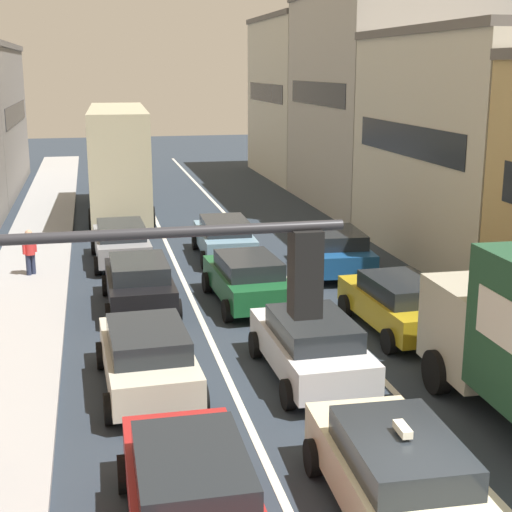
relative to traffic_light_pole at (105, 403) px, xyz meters
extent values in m
cube|color=#A1A1A1|center=(-2.25, 21.82, -3.75)|extent=(2.60, 64.00, 0.14)
cube|color=silver|center=(2.75, 21.82, -3.81)|extent=(0.16, 60.00, 0.01)
cube|color=silver|center=(6.15, 21.82, -3.81)|extent=(0.16, 60.00, 0.01)
cube|color=black|center=(-4.03, 38.48, 0.50)|extent=(0.02, 11.73, 1.10)
cube|color=beige|center=(14.35, 40.32, 1.03)|extent=(7.00, 10.90, 9.68)
cube|color=black|center=(10.84, 40.32, 1.51)|extent=(0.02, 8.80, 1.10)
cube|color=#66605B|center=(14.35, 40.32, 6.02)|extent=(7.20, 10.90, 0.30)
cube|color=#B2ADA3|center=(14.35, 29.32, 1.30)|extent=(7.00, 10.90, 10.22)
cube|color=black|center=(10.84, 29.32, 1.81)|extent=(0.02, 8.80, 1.10)
cube|color=beige|center=(14.35, 18.32, 0.15)|extent=(7.00, 10.90, 7.93)
cube|color=black|center=(10.84, 18.32, 0.54)|extent=(0.02, 8.80, 1.10)
cube|color=#66605B|center=(14.35, 18.32, 4.26)|extent=(7.20, 10.90, 0.30)
cylinder|color=#2D2D33|center=(0.50, -0.01, 1.58)|extent=(3.50, 0.10, 0.10)
cube|color=black|center=(1.90, -0.01, 1.13)|extent=(0.28, 0.28, 0.84)
sphere|color=red|center=(1.90, 0.14, 1.39)|extent=(0.18, 0.18, 0.18)
sphere|color=#F2A519|center=(1.90, 0.14, 1.13)|extent=(0.18, 0.18, 0.18)
sphere|color=green|center=(1.90, 0.14, 0.87)|extent=(0.18, 0.18, 0.18)
cube|color=#B7B29E|center=(8.21, 7.22, -2.39)|extent=(2.45, 2.45, 1.90)
cube|color=black|center=(8.23, 8.43, -2.01)|extent=(2.02, 0.07, 0.70)
cylinder|color=black|center=(7.01, 7.32, -3.34)|extent=(0.32, 0.97, 0.96)
cube|color=beige|center=(4.32, 3.16, -3.15)|extent=(1.95, 4.36, 0.70)
cube|color=#1E2328|center=(4.31, 2.96, -2.59)|extent=(1.67, 2.46, 0.52)
cube|color=#F2EACC|center=(4.31, 2.96, -2.22)|extent=(0.18, 0.45, 0.12)
cylinder|color=black|center=(3.45, 4.66, -3.50)|extent=(0.24, 0.65, 0.64)
cylinder|color=black|center=(5.29, 4.59, -3.50)|extent=(0.24, 0.65, 0.64)
cube|color=#A51E1E|center=(1.17, 3.33, -3.15)|extent=(1.82, 4.31, 0.70)
cube|color=#1E2328|center=(1.16, 3.13, -2.59)|extent=(1.59, 2.41, 0.52)
cylinder|color=black|center=(0.25, 4.79, -3.50)|extent=(0.22, 0.64, 0.64)
cylinder|color=black|center=(2.09, 4.78, -3.50)|extent=(0.22, 0.64, 0.64)
cube|color=silver|center=(4.59, 8.72, -3.15)|extent=(1.87, 4.33, 0.70)
cube|color=#1E2328|center=(4.59, 8.52, -2.59)|extent=(1.62, 2.43, 0.52)
cylinder|color=black|center=(3.64, 10.17, -3.50)|extent=(0.23, 0.64, 0.64)
cylinder|color=black|center=(5.48, 10.20, -3.50)|extent=(0.23, 0.64, 0.64)
cylinder|color=black|center=(3.69, 7.24, -3.50)|extent=(0.23, 0.64, 0.64)
cylinder|color=black|center=(5.53, 7.27, -3.50)|extent=(0.23, 0.64, 0.64)
cube|color=beige|center=(0.95, 8.83, -3.15)|extent=(1.96, 4.36, 0.70)
cube|color=#1E2328|center=(0.96, 8.63, -2.59)|extent=(1.67, 2.46, 0.52)
cylinder|color=black|center=(-0.02, 10.25, -3.50)|extent=(0.24, 0.65, 0.64)
cylinder|color=black|center=(1.82, 10.32, -3.50)|extent=(0.24, 0.65, 0.64)
cylinder|color=black|center=(0.09, 7.33, -3.50)|extent=(0.24, 0.65, 0.64)
cylinder|color=black|center=(1.92, 7.40, -3.50)|extent=(0.24, 0.65, 0.64)
cube|color=#19592D|center=(4.30, 14.40, -3.15)|extent=(1.98, 4.37, 0.70)
cube|color=#1E2328|center=(4.31, 14.20, -2.59)|extent=(1.69, 2.47, 0.52)
cylinder|color=black|center=(3.32, 15.82, -3.50)|extent=(0.25, 0.65, 0.64)
cylinder|color=black|center=(5.16, 15.90, -3.50)|extent=(0.25, 0.65, 0.64)
cylinder|color=black|center=(3.44, 12.90, -3.50)|extent=(0.25, 0.65, 0.64)
cylinder|color=black|center=(5.28, 12.98, -3.50)|extent=(0.25, 0.65, 0.64)
cube|color=black|center=(1.16, 14.70, -3.15)|extent=(1.85, 4.32, 0.70)
cube|color=#1E2328|center=(1.16, 14.50, -2.59)|extent=(1.61, 2.42, 0.52)
cylinder|color=black|center=(0.22, 16.16, -3.50)|extent=(0.23, 0.64, 0.64)
cylinder|color=black|center=(2.06, 16.18, -3.50)|extent=(0.23, 0.64, 0.64)
cylinder|color=black|center=(0.25, 13.23, -3.50)|extent=(0.23, 0.64, 0.64)
cylinder|color=black|center=(2.09, 13.25, -3.50)|extent=(0.23, 0.64, 0.64)
cube|color=#759EB7|center=(4.62, 20.09, -3.15)|extent=(1.92, 4.35, 0.70)
cube|color=#1E2328|center=(4.62, 19.89, -2.59)|extent=(1.65, 2.45, 0.52)
cylinder|color=black|center=(3.75, 21.58, -3.50)|extent=(0.24, 0.65, 0.64)
cylinder|color=black|center=(5.58, 21.53, -3.50)|extent=(0.24, 0.65, 0.64)
cylinder|color=black|center=(3.66, 18.66, -3.50)|extent=(0.24, 0.65, 0.64)
cylinder|color=black|center=(5.50, 18.61, -3.50)|extent=(0.24, 0.65, 0.64)
cube|color=gray|center=(0.88, 20.13, -3.15)|extent=(1.92, 4.35, 0.70)
cube|color=#1E2328|center=(0.89, 19.93, -2.59)|extent=(1.65, 2.45, 0.52)
cylinder|color=black|center=(-0.08, 21.57, -3.50)|extent=(0.24, 0.65, 0.64)
cylinder|color=black|center=(1.76, 21.62, -3.50)|extent=(0.24, 0.65, 0.64)
cylinder|color=black|center=(0.00, 18.64, -3.50)|extent=(0.24, 0.65, 0.64)
cylinder|color=black|center=(1.84, 18.69, -3.50)|extent=(0.24, 0.65, 0.64)
cube|color=#B29319|center=(7.75, 11.20, -3.15)|extent=(1.99, 4.37, 0.70)
cube|color=#1E2328|center=(7.76, 11.00, -2.59)|extent=(1.69, 2.47, 0.52)
cylinder|color=black|center=(6.77, 12.62, -3.50)|extent=(0.25, 0.65, 0.64)
cylinder|color=black|center=(8.60, 12.70, -3.50)|extent=(0.25, 0.65, 0.64)
cylinder|color=black|center=(6.89, 9.70, -3.50)|extent=(0.25, 0.65, 0.64)
cylinder|color=black|center=(8.73, 9.78, -3.50)|extent=(0.25, 0.65, 0.64)
cube|color=#194C8C|center=(7.99, 17.33, -3.15)|extent=(2.09, 4.41, 0.70)
cube|color=#1E2328|center=(7.98, 17.14, -2.59)|extent=(1.75, 2.51, 0.52)
cylinder|color=black|center=(7.18, 18.86, -3.50)|extent=(0.26, 0.65, 0.64)
cylinder|color=black|center=(9.01, 18.73, -3.50)|extent=(0.26, 0.65, 0.64)
cylinder|color=black|center=(6.98, 15.94, -3.50)|extent=(0.26, 0.65, 0.64)
cylinder|color=black|center=(8.81, 15.81, -3.50)|extent=(0.26, 0.65, 0.64)
cube|color=#BFB793|center=(1.25, 28.91, -2.12)|extent=(2.82, 10.57, 2.40)
cube|color=black|center=(1.25, 28.91, -1.76)|extent=(2.83, 9.94, 0.70)
cube|color=#BFB793|center=(1.25, 28.91, 0.16)|extent=(2.82, 10.57, 2.16)
cube|color=black|center=(1.25, 28.91, 0.40)|extent=(2.83, 9.94, 0.64)
cylinder|color=black|center=(0.12, 32.73, -3.32)|extent=(0.33, 1.01, 1.00)
cylinder|color=black|center=(2.61, 32.65, -3.32)|extent=(0.33, 1.01, 1.00)
cylinder|color=black|center=(-0.10, 25.80, -3.32)|extent=(0.33, 1.01, 1.00)
cylinder|color=black|center=(2.40, 25.72, -3.32)|extent=(0.33, 1.01, 1.00)
cylinder|color=#262D47|center=(-2.09, 18.71, -3.41)|extent=(0.16, 0.16, 0.82)
cylinder|color=#262D47|center=(-2.23, 18.60, -3.41)|extent=(0.16, 0.16, 0.82)
cylinder|color=red|center=(-2.16, 18.66, -2.70)|extent=(0.34, 0.34, 0.60)
sphere|color=tan|center=(-2.16, 18.66, -2.28)|extent=(0.24, 0.24, 0.24)
cylinder|color=red|center=(-1.99, 18.80, -2.67)|extent=(0.10, 0.10, 0.55)
cylinder|color=red|center=(-2.33, 18.51, -2.67)|extent=(0.10, 0.10, 0.55)
camera|label=1|loc=(-0.01, -6.58, 3.01)|focal=52.86mm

